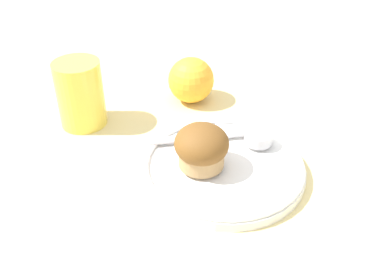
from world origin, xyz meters
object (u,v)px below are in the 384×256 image
(juice_glass, at_px, (80,94))
(orange_fruit, at_px, (191,80))
(muffin, at_px, (202,147))
(butter_knife, at_px, (203,137))

(juice_glass, bearing_deg, orange_fruit, -2.02)
(muffin, relative_size, butter_knife, 0.47)
(juice_glass, bearing_deg, butter_knife, -44.84)
(muffin, bearing_deg, orange_fruit, 68.98)
(butter_knife, distance_m, juice_glass, 0.22)
(muffin, xyz_separation_m, butter_knife, (0.03, 0.06, -0.03))
(orange_fruit, relative_size, juice_glass, 0.74)
(orange_fruit, bearing_deg, juice_glass, 177.98)
(muffin, distance_m, orange_fruit, 0.22)
(orange_fruit, distance_m, juice_glass, 0.20)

